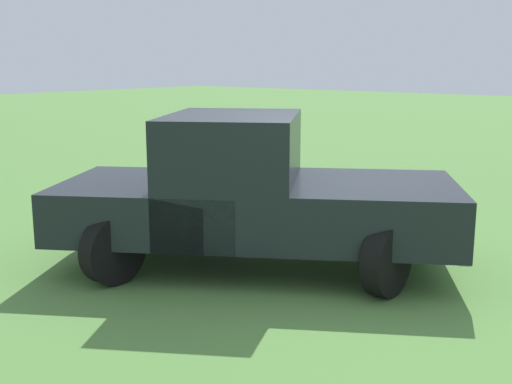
% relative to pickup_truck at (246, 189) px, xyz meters
% --- Properties ---
extents(ground_plane, '(80.00, 80.00, 0.00)m').
position_rel_pickup_truck_xyz_m(ground_plane, '(0.31, -0.61, -0.93)').
color(ground_plane, '#54843D').
extents(pickup_truck, '(4.03, 4.91, 1.80)m').
position_rel_pickup_truck_xyz_m(pickup_truck, '(0.00, 0.00, 0.00)').
color(pickup_truck, black).
rests_on(pickup_truck, ground_plane).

